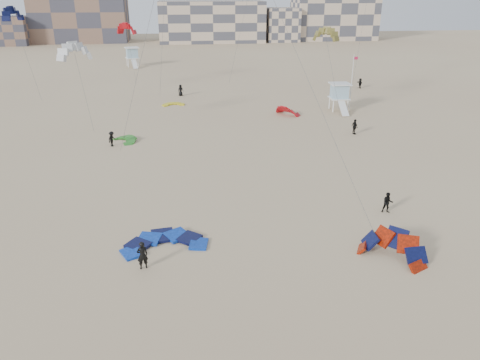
{
  "coord_description": "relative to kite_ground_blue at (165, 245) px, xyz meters",
  "views": [
    {
      "loc": [
        -0.24,
        -23.29,
        15.78
      ],
      "look_at": [
        3.44,
        6.0,
        3.6
      ],
      "focal_mm": 35.0,
      "sensor_mm": 36.0,
      "label": 1
    }
  ],
  "objects": [
    {
      "name": "kite_ground_red_far",
      "position": [
        15.58,
        32.7,
        0.0
      ],
      "size": [
        5.06,
        5.04,
        3.6
      ],
      "primitive_type": null,
      "rotation": [
        0.75,
        0.0,
        2.24
      ],
      "color": "red",
      "rests_on": "ground"
    },
    {
      "name": "condo_mid",
      "position": [
        11.83,
        125.96,
        6.0
      ],
      "size": [
        32.0,
        16.0,
        12.0
      ],
      "primitive_type": "cube",
      "color": "#CCB396",
      "rests_on": "ground"
    },
    {
      "name": "lifeguard_tower_near",
      "position": [
        23.06,
        34.17,
        1.85
      ],
      "size": [
        2.75,
        5.15,
        3.74
      ],
      "rotation": [
        0.0,
        0.0,
        -0.04
      ],
      "color": "white",
      "rests_on": "ground"
    },
    {
      "name": "kite_ground_orange",
      "position": [
        14.2,
        -3.3,
        0.0
      ],
      "size": [
        6.17,
        6.17,
        4.41
      ],
      "primitive_type": null,
      "rotation": [
        0.87,
        0.0,
        -0.79
      ],
      "color": "red",
      "rests_on": "ground"
    },
    {
      "name": "condo_east",
      "position": [
        51.83,
        127.96,
        8.0
      ],
      "size": [
        26.0,
        14.0,
        16.0
      ],
      "primitive_type": "cube",
      "color": "#CCB396",
      "rests_on": "ground"
    },
    {
      "name": "kite_fly_red",
      "position": [
        -6.78,
        53.61,
        9.47
      ],
      "size": [
        4.77,
        4.8,
        9.83
      ],
      "rotation": [
        0.0,
        0.0,
        2.52
      ],
      "color": "red",
      "rests_on": "ground"
    },
    {
      "name": "kitesurfer_f",
      "position": [
        31.61,
        48.72,
        0.83
      ],
      "size": [
        0.66,
        1.58,
        1.66
      ],
      "primitive_type": "imported",
      "rotation": [
        0.0,
        0.0,
        -1.46
      ],
      "color": "black",
      "rests_on": "ground"
    },
    {
      "name": "condo_west_b",
      "position": [
        -28.17,
        129.96,
        9.0
      ],
      "size": [
        28.0,
        14.0,
        18.0
      ],
      "primitive_type": "cube",
      "color": "brown",
      "rests_on": "ground"
    },
    {
      "name": "kitesurfer_c",
      "position": [
        -6.04,
        21.82,
        0.82
      ],
      "size": [
        1.06,
        1.22,
        1.63
      ],
      "primitive_type": "imported",
      "rotation": [
        0.0,
        0.0,
        1.03
      ],
      "color": "black",
      "rests_on": "ground"
    },
    {
      "name": "kitesurfer_b",
      "position": [
        16.58,
        2.84,
        0.81
      ],
      "size": [
        0.91,
        0.78,
        1.62
      ],
      "primitive_type": "imported",
      "rotation": [
        0.0,
        0.0,
        -0.23
      ],
      "color": "black",
      "rests_on": "ground"
    },
    {
      "name": "lifeguard_tower_far",
      "position": [
        -8.53,
        77.44,
        1.99
      ],
      "size": [
        3.4,
        5.8,
        4.01
      ],
      "rotation": [
        0.0,
        0.0,
        0.23
      ],
      "color": "white",
      "rests_on": "ground"
    },
    {
      "name": "kitesurfer_main",
      "position": [
        -1.22,
        -2.59,
        0.91
      ],
      "size": [
        0.77,
        0.61,
        1.83
      ],
      "primitive_type": "imported",
      "rotation": [
        0.0,
        0.0,
        3.44
      ],
      "color": "black",
      "rests_on": "ground"
    },
    {
      "name": "kite_ground_yellow",
      "position": [
        0.32,
        40.16,
        0.0
      ],
      "size": [
        3.26,
        3.4,
        0.54
      ],
      "primitive_type": null,
      "rotation": [
        0.05,
        0.0,
        0.15
      ],
      "color": "yellow",
      "rests_on": "ground"
    },
    {
      "name": "kite_ground_blue",
      "position": [
        0.0,
        0.0,
        0.0
      ],
      "size": [
        5.72,
        5.93,
        1.0
      ],
      "primitive_type": null,
      "rotation": [
        0.07,
        0.0,
        0.14
      ],
      "color": "blue",
      "rests_on": "ground"
    },
    {
      "name": "kite_fly_grey",
      "position": [
        -9.74,
        26.58,
        9.2
      ],
      "size": [
        5.14,
        5.16,
        9.63
      ],
      "rotation": [
        0.0,
        0.0,
        0.64
      ],
      "color": "white",
      "rests_on": "ground"
    },
    {
      "name": "condo_fill_left",
      "position": [
        -48.17,
        123.96,
        4.0
      ],
      "size": [
        12.0,
        10.0,
        8.0
      ],
      "primitive_type": "cube",
      "color": "brown",
      "rests_on": "ground"
    },
    {
      "name": "ground",
      "position": [
        1.83,
        -4.04,
        0.0
      ],
      "size": [
        320.0,
        320.0,
        0.0
      ],
      "primitive_type": "plane",
      "color": "tan",
      "rests_on": "ground"
    },
    {
      "name": "kitesurfer_e",
      "position": [
        1.45,
        46.38,
        0.88
      ],
      "size": [
        0.98,
        0.78,
        1.76
      ],
      "primitive_type": "imported",
      "rotation": [
        0.0,
        0.0,
        0.29
      ],
      "color": "black",
      "rests_on": "ground"
    },
    {
      "name": "kite_fly_navy",
      "position": [
        -20.37,
        42.07,
        12.36
      ],
      "size": [
        4.47,
        4.36,
        12.6
      ],
      "rotation": [
        0.0,
        0.0,
        1.24
      ],
      "color": "#0B103E",
      "rests_on": "ground"
    },
    {
      "name": "kite_fly_olive",
      "position": [
        20.31,
        33.32,
        10.07
      ],
      "size": [
        4.59,
        8.15,
        10.44
      ],
      "rotation": [
        0.0,
        0.0,
        -0.6
      ],
      "color": "olive",
      "rests_on": "ground"
    },
    {
      "name": "kite_ground_green",
      "position": [
        -4.91,
        23.5,
        0.0
      ],
      "size": [
        4.45,
        4.39,
        1.5
      ],
      "primitive_type": null,
      "rotation": [
        0.23,
        0.0,
        -0.98
      ],
      "color": "#1E7B27",
      "rests_on": "ground"
    },
    {
      "name": "flagpole",
      "position": [
        24.58,
        33.91,
        3.98
      ],
      "size": [
        0.61,
        0.09,
        7.56
      ],
      "color": "white",
      "rests_on": "ground"
    },
    {
      "name": "condo_fill_right",
      "position": [
        33.83,
        123.96,
        5.0
      ],
      "size": [
        10.0,
        10.0,
        10.0
      ],
      "primitive_type": "cube",
      "color": "#CCB396",
      "rests_on": "ground"
    },
    {
      "name": "kitesurfer_d",
      "position": [
        21.27,
        22.86,
        0.89
      ],
      "size": [
        0.69,
        1.12,
        1.78
      ],
      "primitive_type": "imported",
      "rotation": [
        0.0,
        0.0,
        1.84
      ],
      "color": "black",
      "rests_on": "ground"
    }
  ]
}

